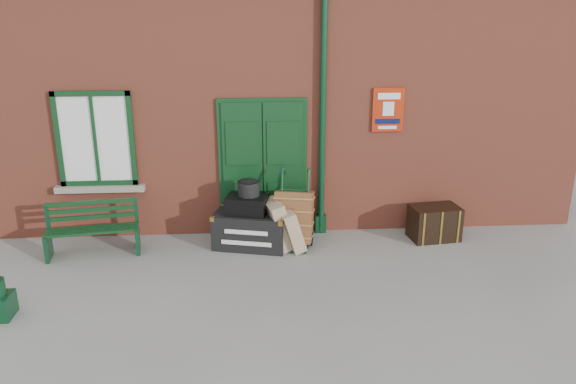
{
  "coord_description": "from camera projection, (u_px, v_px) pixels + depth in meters",
  "views": [
    {
      "loc": [
        -0.49,
        -7.26,
        3.62
      ],
      "look_at": [
        0.05,
        0.6,
        1.0
      ],
      "focal_mm": 35.0,
      "sensor_mm": 36.0,
      "label": 1
    }
  ],
  "objects": [
    {
      "name": "suitcase_front",
      "position": [
        291.0,
        230.0,
        8.65
      ],
      "size": [
        0.5,
        0.57,
        0.68
      ],
      "primitive_type": "cube",
      "rotation": [
        0.0,
        -0.3,
        0.28
      ],
      "color": "tan",
      "rests_on": "ground"
    },
    {
      "name": "porter_trolley",
      "position": [
        294.0,
        218.0,
        8.78
      ],
      "size": [
        0.69,
        0.73,
        1.2
      ],
      "rotation": [
        0.0,
        0.0,
        -0.2
      ],
      "color": "#0D361D",
      "rests_on": "ground"
    },
    {
      "name": "bench",
      "position": [
        93.0,
        227.0,
        8.51
      ],
      "size": [
        1.4,
        0.62,
        0.84
      ],
      "rotation": [
        0.0,
        0.0,
        0.15
      ],
      "color": "#0E3417",
      "rests_on": "ground"
    },
    {
      "name": "dark_trunk",
      "position": [
        434.0,
        223.0,
        9.1
      ],
      "size": [
        0.82,
        0.59,
        0.55
      ],
      "primitive_type": "cube",
      "rotation": [
        0.0,
        0.0,
        0.13
      ],
      "color": "black",
      "rests_on": "ground"
    },
    {
      "name": "hatbox",
      "position": [
        249.0,
        188.0,
        8.62
      ],
      "size": [
        0.41,
        0.41,
        0.22
      ],
      "primitive_type": "cylinder",
      "rotation": [
        0.0,
        0.0,
        -0.24
      ],
      "color": "black",
      "rests_on": "strongbox"
    },
    {
      "name": "houdini_trunk",
      "position": [
        251.0,
        230.0,
        8.8
      ],
      "size": [
        1.23,
        0.87,
        0.56
      ],
      "primitive_type": "cube",
      "rotation": [
        0.0,
        0.0,
        -0.24
      ],
      "color": "black",
      "rests_on": "ground"
    },
    {
      "name": "ground",
      "position": [
        288.0,
        271.0,
        8.04
      ],
      "size": [
        80.0,
        80.0,
        0.0
      ],
      "primitive_type": "plane",
      "color": "gray",
      "rests_on": "ground"
    },
    {
      "name": "strongbox",
      "position": [
        247.0,
        205.0,
        8.67
      ],
      "size": [
        0.7,
        0.58,
        0.28
      ],
      "primitive_type": "cube",
      "rotation": [
        0.0,
        0.0,
        -0.24
      ],
      "color": "black",
      "rests_on": "houdini_trunk"
    },
    {
      "name": "suitcase_back",
      "position": [
        279.0,
        224.0,
        8.72
      ],
      "size": [
        0.54,
        0.63,
        0.79
      ],
      "primitive_type": "cube",
      "rotation": [
        0.0,
        -0.26,
        0.28
      ],
      "color": "tan",
      "rests_on": "ground"
    },
    {
      "name": "station_building",
      "position": [
        275.0,
        86.0,
        10.67
      ],
      "size": [
        10.3,
        4.3,
        4.36
      ],
      "color": "#AD4E38",
      "rests_on": "ground"
    }
  ]
}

